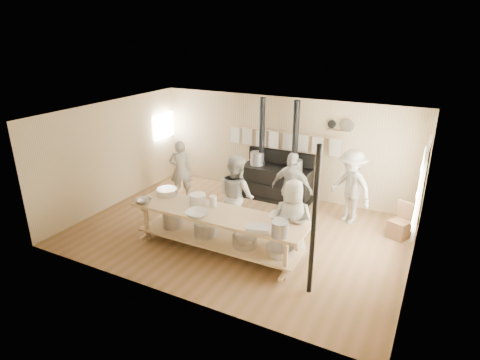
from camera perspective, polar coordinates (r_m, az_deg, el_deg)
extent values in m
plane|color=brown|center=(8.91, -0.17, -7.36)|extent=(7.00, 7.00, 0.00)
plane|color=tan|center=(10.55, 6.12, 4.69)|extent=(7.00, 0.00, 7.00)
plane|color=tan|center=(6.45, -10.55, -6.37)|extent=(7.00, 0.00, 7.00)
plane|color=tan|center=(10.38, -17.61, 3.56)|extent=(0.00, 5.00, 5.00)
plane|color=tan|center=(7.55, 24.16, -3.77)|extent=(0.00, 5.00, 5.00)
plane|color=beige|center=(8.02, -0.19, 9.25)|extent=(7.00, 7.00, 0.00)
cube|color=beige|center=(8.04, 24.49, -0.82)|extent=(0.06, 1.35, 1.65)
plane|color=white|center=(8.04, 24.21, -0.78)|extent=(0.00, 1.50, 1.50)
cube|color=beige|center=(8.04, 24.14, -0.77)|extent=(0.02, 0.03, 1.50)
plane|color=white|center=(11.72, -10.78, 7.59)|extent=(0.00, 0.90, 0.90)
cube|color=black|center=(10.47, 5.14, -0.44)|extent=(1.80, 0.70, 0.85)
cube|color=black|center=(10.61, 5.07, -2.33)|extent=(1.90, 0.75, 0.10)
cube|color=black|center=(10.53, 5.87, 3.26)|extent=(1.80, 0.12, 0.35)
cylinder|color=black|center=(10.29, 3.15, 6.83)|extent=(0.15, 0.15, 1.75)
cylinder|color=black|center=(9.97, 7.89, 6.20)|extent=(0.15, 0.15, 1.75)
cylinder|color=#B2B2B7|center=(10.48, 2.46, 3.09)|extent=(0.36, 0.36, 0.34)
cylinder|color=gray|center=(10.05, 8.03, 2.00)|extent=(0.30, 0.30, 0.30)
cylinder|color=tan|center=(10.35, 6.01, 6.79)|extent=(3.00, 0.04, 0.04)
cube|color=white|center=(10.95, -0.65, 6.50)|extent=(0.28, 0.01, 0.46)
cube|color=white|center=(10.78, 1.17, 6.26)|extent=(0.28, 0.01, 0.46)
cube|color=white|center=(10.62, 3.05, 6.02)|extent=(0.28, 0.01, 0.46)
cube|color=white|center=(10.47, 4.98, 5.75)|extent=(0.28, 0.01, 0.46)
cube|color=white|center=(10.34, 6.96, 5.48)|extent=(0.28, 0.01, 0.46)
cube|color=white|center=(10.22, 8.99, 5.19)|extent=(0.28, 0.01, 0.46)
cube|color=white|center=(10.11, 11.06, 4.89)|extent=(0.28, 0.01, 0.46)
cube|color=white|center=(10.01, 13.17, 4.57)|extent=(0.28, 0.01, 0.46)
cube|color=tan|center=(9.92, 13.67, 6.78)|extent=(0.50, 0.14, 0.03)
cylinder|color=black|center=(9.94, 12.93, 7.76)|extent=(0.20, 0.04, 0.20)
cylinder|color=silver|center=(9.86, 15.02, 7.47)|extent=(0.32, 0.03, 0.32)
cube|color=tan|center=(7.84, -3.22, -4.82)|extent=(3.60, 0.90, 0.06)
cube|color=tan|center=(8.10, -3.14, -8.46)|extent=(3.40, 0.80, 0.04)
cube|color=tan|center=(8.13, -3.13, -8.77)|extent=(3.30, 0.06, 0.06)
cube|color=tan|center=(8.62, -13.16, -5.79)|extent=(0.07, 0.07, 0.85)
cube|color=tan|center=(9.04, -10.73, -4.32)|extent=(0.07, 0.07, 0.85)
cube|color=tan|center=(7.20, 6.50, -11.01)|extent=(0.07, 0.07, 0.85)
cube|color=tan|center=(7.69, 8.14, -8.87)|extent=(0.07, 0.07, 0.85)
cylinder|color=#B2B2B7|center=(8.56, -9.57, -5.47)|extent=(0.40, 0.40, 0.38)
cylinder|color=gray|center=(8.16, -5.00, -6.93)|extent=(0.44, 0.44, 0.30)
cylinder|color=silver|center=(7.79, 0.70, -8.63)|extent=(0.48, 0.48, 0.22)
cylinder|color=silver|center=(7.56, 5.52, -10.05)|extent=(0.52, 0.52, 0.14)
cylinder|color=black|center=(6.52, 10.45, -6.05)|extent=(0.08, 0.08, 2.60)
imported|color=#A4A091|center=(10.45, -8.44, 1.43)|extent=(0.68, 0.61, 1.56)
imported|color=#A4A091|center=(8.46, -0.50, -2.24)|extent=(1.08, 1.01, 1.79)
imported|color=#A4A091|center=(7.71, 7.46, -5.63)|extent=(0.88, 0.68, 1.59)
imported|color=#A4A091|center=(9.05, 7.38, -1.24)|extent=(1.00, 0.47, 1.67)
imported|color=#A4A091|center=(9.35, 15.46, -0.94)|extent=(1.29, 1.12, 1.73)
cube|color=brown|center=(9.23, 21.66, -6.53)|extent=(0.49, 0.49, 0.39)
cube|color=brown|center=(9.21, 22.49, -4.14)|extent=(0.35, 0.18, 0.44)
imported|color=white|center=(7.67, -6.12, -4.81)|extent=(0.45, 0.45, 0.11)
imported|color=silver|center=(8.41, -13.55, -2.96)|extent=(0.46, 0.46, 0.10)
imported|color=white|center=(7.58, 5.70, -5.18)|extent=(0.45, 0.45, 0.09)
imported|color=silver|center=(7.49, 8.40, -5.60)|extent=(0.47, 0.47, 0.10)
cube|color=#B2B2B7|center=(7.12, 2.55, -6.94)|extent=(0.45, 0.36, 0.09)
cylinder|color=silver|center=(8.73, -10.32, -1.66)|extent=(0.54, 0.54, 0.14)
cylinder|color=gray|center=(6.94, 5.68, -6.95)|extent=(0.36, 0.36, 0.28)
cylinder|color=white|center=(8.19, -6.03, -2.70)|extent=(0.39, 0.39, 0.21)
cylinder|color=white|center=(8.04, -3.82, -3.04)|extent=(0.18, 0.18, 0.22)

